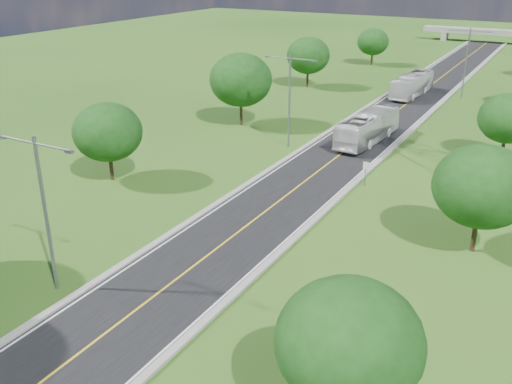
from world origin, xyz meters
TOP-DOWN VIEW (x-y plane):
  - ground at (0.00, 60.00)m, footprint 260.00×260.00m
  - road at (0.00, 66.00)m, footprint 8.00×150.00m
  - curb_left at (-4.25, 66.00)m, footprint 0.50×150.00m
  - curb_right at (4.25, 66.00)m, footprint 0.50×150.00m
  - speed_limit_sign at (5.20, 37.98)m, footprint 0.55×0.09m
  - overpass at (0.00, 140.00)m, footprint 30.00×3.00m
  - streetlight_near_left at (-6.00, 12.00)m, footprint 5.90×0.25m
  - streetlight_mid_left at (-6.00, 45.00)m, footprint 5.90×0.25m
  - streetlight_far_right at (6.00, 78.00)m, footprint 5.90×0.25m
  - tree_lb at (-16.00, 28.00)m, footprint 6.30×6.30m
  - tree_lc at (-15.00, 50.00)m, footprint 7.56×7.56m
  - tree_ld at (-17.00, 74.00)m, footprint 6.72×6.72m
  - tree_le at (-14.50, 98.00)m, footprint 5.88×5.88m
  - tree_ra at (14.00, 10.00)m, footprint 6.30×6.30m
  - tree_rb at (16.00, 30.00)m, footprint 6.72×6.72m
  - tree_rc at (15.00, 52.00)m, footprint 5.88×5.88m
  - bus_outbound at (1.01, 50.67)m, footprint 3.71×12.16m
  - bus_inbound at (-0.80, 75.79)m, footprint 3.57×11.99m

SIDE VIEW (x-z plane):
  - ground at x=0.00m, z-range 0.00..0.00m
  - road at x=0.00m, z-range 0.00..0.06m
  - curb_left at x=-4.25m, z-range 0.00..0.22m
  - curb_right at x=4.25m, z-range 0.00..0.22m
  - speed_limit_sign at x=5.20m, z-range 0.40..2.80m
  - bus_inbound at x=-0.80m, z-range 0.06..3.36m
  - bus_outbound at x=1.01m, z-range 0.06..3.40m
  - overpass at x=0.00m, z-range 0.81..4.01m
  - tree_le at x=-14.50m, z-range 0.91..7.75m
  - tree_rc at x=15.00m, z-range 0.91..7.75m
  - tree_lb at x=-16.00m, z-range 0.98..8.31m
  - tree_ra at x=14.00m, z-range 0.98..8.31m
  - tree_ld at x=-17.00m, z-range 1.05..8.86m
  - tree_rb at x=16.00m, z-range 1.05..8.86m
  - tree_lc at x=-15.00m, z-range 1.18..9.97m
  - streetlight_near_left at x=-6.00m, z-range 0.94..10.94m
  - streetlight_mid_left at x=-6.00m, z-range 0.94..10.94m
  - streetlight_far_right at x=6.00m, z-range 0.94..10.94m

